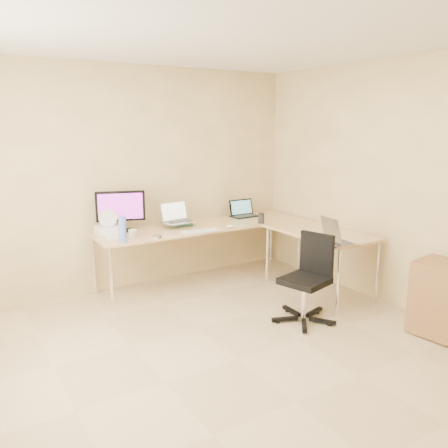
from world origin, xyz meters
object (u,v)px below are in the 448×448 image
monitor (121,211)px  laptop_black (245,208)px  desk_return (319,262)px  cabinet (444,299)px  desk_main (204,254)px  keyboard (200,231)px  office_chair (305,273)px  desk_fan (107,222)px  laptop_center (178,213)px  water_bottle (123,230)px  mug (133,234)px  laptop_return (340,233)px

monitor → laptop_black: size_ratio=1.56×
desk_return → cabinet: bearing=-84.2°
desk_main → monitor: (-0.96, 0.20, 0.60)m
keyboard → office_chair: (0.48, -1.25, -0.24)m
desk_return → desk_main: bearing=134.3°
desk_fan → office_chair: size_ratio=0.29×
cabinet → office_chair: bearing=125.5°
desk_main → desk_return: (0.98, -1.00, 0.00)m
desk_return → laptop_center: (-1.28, 1.07, 0.54)m
water_bottle → cabinet: bearing=-44.0°
monitor → laptop_black: (1.68, -0.03, -0.12)m
laptop_black → mug: size_ratio=3.67×
desk_main → laptop_return: laptop_return is taller
laptop_center → keyboard: 0.41m
laptop_black → cabinet: laptop_black is taller
desk_main → office_chair: (0.26, -1.54, 0.14)m
desk_main → laptop_return: (0.73, -1.53, 0.48)m
keyboard → cabinet: size_ratio=0.62×
laptop_center → office_chair: size_ratio=0.43×
keyboard → laptop_return: 1.56m
monitor → laptop_return: (1.69, -1.73, -0.12)m
desk_return → keyboard: bearing=149.4°
desk_return → laptop_center: size_ratio=3.47×
desk_fan → cabinet: bearing=-41.0°
laptop_return → cabinet: (0.39, -0.94, -0.49)m
desk_return → mug: mug is taller
laptop_return → office_chair: bearing=99.0°
laptop_return → laptop_center: bearing=40.4°
desk_main → water_bottle: size_ratio=9.66×
desk_return → cabinet: 1.48m
monitor → laptop_return: 2.43m
water_bottle → office_chair: water_bottle is taller
laptop_black → cabinet: (0.40, -2.64, -0.48)m
mug → desk_fan: (-0.16, 0.35, 0.08)m
monitor → desk_return: bearing=-13.7°
desk_main → desk_fan: bearing=169.9°
monitor → laptop_black: monitor is taller
desk_return → laptop_return: laptop_return is taller
desk_return → monitor: monitor is taller
keyboard → laptop_return: laptop_return is taller
mug → office_chair: office_chair is taller
laptop_black → desk_fan: (-1.85, 0.03, 0.02)m
water_bottle → office_chair: 1.90m
water_bottle → desk_fan: (0.00, 0.50, -0.01)m
water_bottle → office_chair: (1.39, -1.25, -0.37)m
desk_fan → cabinet: (2.25, -2.67, -0.50)m
laptop_black → water_bottle: size_ratio=1.28×
laptop_center → laptop_return: size_ratio=1.06×
water_bottle → desk_main: bearing=14.8°
water_bottle → laptop_return: size_ratio=0.78×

